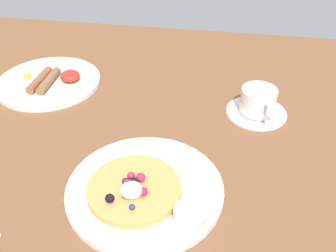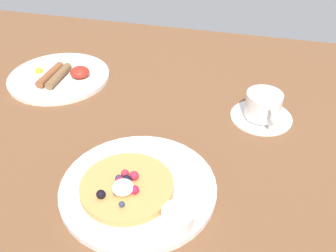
{
  "view_description": "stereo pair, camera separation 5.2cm",
  "coord_description": "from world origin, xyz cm",
  "views": [
    {
      "loc": [
        17.46,
        -63.37,
        50.07
      ],
      "look_at": [
        7.5,
        -3.1,
        4.0
      ],
      "focal_mm": 40.22,
      "sensor_mm": 36.0,
      "label": 1
    },
    {
      "loc": [
        22.58,
        -62.29,
        50.07
      ],
      "look_at": [
        7.5,
        -3.1,
        4.0
      ],
      "focal_mm": 40.22,
      "sensor_mm": 36.0,
      "label": 2
    }
  ],
  "objects": [
    {
      "name": "ground_plane",
      "position": [
        0.0,
        0.0,
        -1.5
      ],
      "size": [
        179.32,
        112.94,
        3.0
      ],
      "primitive_type": "cube",
      "color": "brown"
    },
    {
      "name": "pancake_plate",
      "position": [
        5.78,
        -17.9,
        0.66
      ],
      "size": [
        28.07,
        28.07,
        1.32
      ],
      "primitive_type": "cylinder",
      "color": "white",
      "rests_on": "ground_plane"
    },
    {
      "name": "pancake_with_berries",
      "position": [
        4.21,
        -19.57,
        2.21
      ],
      "size": [
        16.5,
        16.5,
        3.55
      ],
      "color": "tan",
      "rests_on": "pancake_plate"
    },
    {
      "name": "syrup_ramekin",
      "position": [
        14.59,
        -24.45,
        2.84
      ],
      "size": [
        5.35,
        5.35,
        2.97
      ],
      "color": "white",
      "rests_on": "pancake_plate"
    },
    {
      "name": "breakfast_plate",
      "position": [
        -26.88,
        15.11,
        0.55
      ],
      "size": [
        26.35,
        26.35,
        1.1
      ],
      "primitive_type": "cylinder",
      "color": "white",
      "rests_on": "ground_plane"
    },
    {
      "name": "fried_breakfast",
      "position": [
        -25.7,
        14.22,
        2.17
      ],
      "size": [
        16.9,
        10.88,
        2.92
      ],
      "color": "brown",
      "rests_on": "breakfast_plate"
    },
    {
      "name": "coffee_saucer",
      "position": [
        25.96,
        10.29,
        0.41
      ],
      "size": [
        13.87,
        13.87,
        0.81
      ],
      "primitive_type": "cylinder",
      "color": "white",
      "rests_on": "ground_plane"
    },
    {
      "name": "coffee_cup",
      "position": [
        26.02,
        10.14,
        3.72
      ],
      "size": [
        8.03,
        10.7,
        5.6
      ],
      "color": "white",
      "rests_on": "coffee_saucer"
    }
  ]
}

